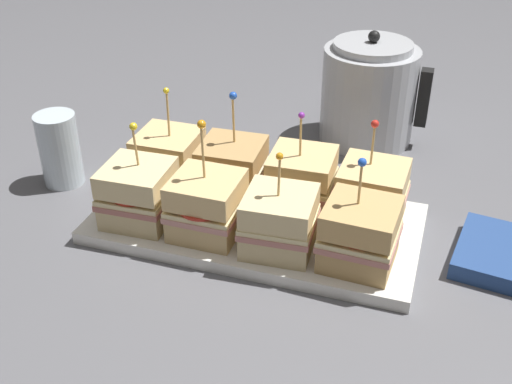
# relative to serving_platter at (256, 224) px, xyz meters

# --- Properties ---
(ground_plane) EXTENTS (6.00, 6.00, 0.00)m
(ground_plane) POSITION_rel_serving_platter_xyz_m (0.00, 0.00, -0.01)
(ground_plane) COLOR slate
(serving_platter) EXTENTS (0.46, 0.23, 0.02)m
(serving_platter) POSITION_rel_serving_platter_xyz_m (0.00, 0.00, 0.00)
(serving_platter) COLOR white
(serving_platter) RESTS_ON ground_plane
(sandwich_front_far_left) EXTENTS (0.10, 0.10, 0.15)m
(sandwich_front_far_left) POSITION_rel_serving_platter_xyz_m (-0.15, -0.05, 0.05)
(sandwich_front_far_left) COLOR beige
(sandwich_front_far_left) RESTS_ON serving_platter
(sandwich_front_center_left) EXTENTS (0.09, 0.09, 0.17)m
(sandwich_front_center_left) POSITION_rel_serving_platter_xyz_m (-0.05, -0.05, 0.05)
(sandwich_front_center_left) COLOR #DBB77A
(sandwich_front_center_left) RESTS_ON serving_platter
(sandwich_front_center_right) EXTENTS (0.10, 0.10, 0.14)m
(sandwich_front_center_right) POSITION_rel_serving_platter_xyz_m (0.05, -0.05, 0.05)
(sandwich_front_center_right) COLOR beige
(sandwich_front_center_right) RESTS_ON serving_platter
(sandwich_front_far_right) EXTENTS (0.10, 0.10, 0.15)m
(sandwich_front_far_right) POSITION_rel_serving_platter_xyz_m (0.15, -0.05, 0.05)
(sandwich_front_far_right) COLOR tan
(sandwich_front_far_right) RESTS_ON serving_platter
(sandwich_back_far_left) EXTENTS (0.09, 0.09, 0.16)m
(sandwich_back_far_left) POSITION_rel_serving_platter_xyz_m (-0.15, 0.05, 0.05)
(sandwich_back_far_left) COLOR #DBB77A
(sandwich_back_far_left) RESTS_ON serving_platter
(sandwich_back_center_left) EXTENTS (0.10, 0.10, 0.16)m
(sandwich_back_center_left) POSITION_rel_serving_platter_xyz_m (-0.05, 0.05, 0.05)
(sandwich_back_center_left) COLOR tan
(sandwich_back_center_left) RESTS_ON serving_platter
(sandwich_back_center_right) EXTENTS (0.10, 0.10, 0.15)m
(sandwich_back_center_right) POSITION_rel_serving_platter_xyz_m (0.05, 0.05, 0.05)
(sandwich_back_center_right) COLOR #DBB77A
(sandwich_back_center_right) RESTS_ON serving_platter
(sandwich_back_far_right) EXTENTS (0.10, 0.10, 0.15)m
(sandwich_back_far_right) POSITION_rel_serving_platter_xyz_m (0.15, 0.05, 0.05)
(sandwich_back_far_right) COLOR #DBB77A
(sandwich_back_far_right) RESTS_ON serving_platter
(kettle_steel) EXTENTS (0.19, 0.16, 0.20)m
(kettle_steel) POSITION_rel_serving_platter_xyz_m (0.10, 0.33, 0.08)
(kettle_steel) COLOR #B7BABF
(kettle_steel) RESTS_ON ground_plane
(drinking_glass) EXTENTS (0.06, 0.06, 0.12)m
(drinking_glass) POSITION_rel_serving_platter_xyz_m (-0.33, 0.03, 0.05)
(drinking_glass) COLOR silver
(drinking_glass) RESTS_ON ground_plane
(napkin_stack) EXTENTS (0.15, 0.15, 0.02)m
(napkin_stack) POSITION_rel_serving_platter_xyz_m (0.34, 0.03, 0.00)
(napkin_stack) COLOR navy
(napkin_stack) RESTS_ON ground_plane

